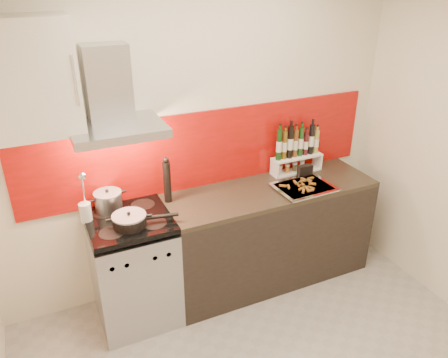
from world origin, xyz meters
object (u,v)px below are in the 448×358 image
saute_pan (130,220)px  pepper_mill (167,180)px  range_stove (134,270)px  counter (269,233)px  baking_tray (304,187)px  stock_pot (108,201)px

saute_pan → pepper_mill: size_ratio=1.24×
range_stove → pepper_mill: (0.35, 0.14, 0.64)m
counter → saute_pan: size_ratio=3.88×
pepper_mill → baking_tray: pepper_mill is taller
pepper_mill → saute_pan: bearing=-145.3°
stock_pot → counter: bearing=-7.4°
counter → baking_tray: 0.54m
counter → stock_pot: bearing=172.6°
pepper_mill → counter: bearing=-9.1°
baking_tray → counter: bearing=152.0°
range_stove → pepper_mill: bearing=22.0°
stock_pot → baking_tray: (1.54, -0.30, -0.07)m
range_stove → counter: range_stove is taller
counter → saute_pan: bearing=-174.8°
baking_tray → pepper_mill: bearing=166.4°
range_stove → baking_tray: size_ratio=1.87×
stock_pot → baking_tray: 1.57m
range_stove → baking_tray: baking_tray is taller
counter → saute_pan: (-1.21, -0.11, 0.50)m
range_stove → stock_pot: stock_pot is taller
stock_pot → pepper_mill: bearing=-4.0°
saute_pan → stock_pot: bearing=108.9°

